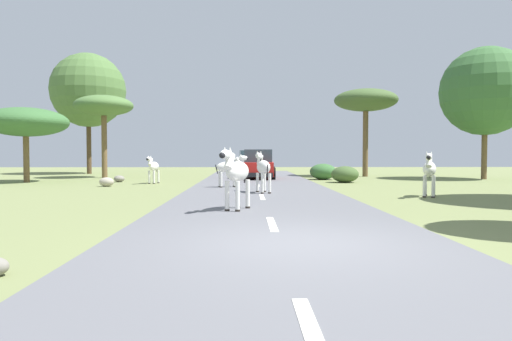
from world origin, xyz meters
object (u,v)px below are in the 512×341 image
Objects in this scene: zebra_4 at (153,167)px; zebra_0 at (236,172)px; car_1 at (259,165)px; tree_5 at (366,101)px; bush_0 at (345,174)px; car_0 at (251,163)px; tree_3 at (26,122)px; tree_0 at (485,91)px; tree_1 at (104,107)px; rock_0 at (107,182)px; tree_2 at (88,90)px; zebra_2 at (263,168)px; zebra_3 at (229,167)px; zebra_1 at (429,170)px; bush_1 at (323,172)px; rock_2 at (119,179)px.

zebra_0 is at bearing 120.07° from zebra_4.
car_1 is 8.92m from tree_5.
car_1 is (5.54, 4.06, -0.02)m from zebra_4.
bush_0 is at bearing -113.36° from tree_5.
tree_3 reaches higher than car_0.
tree_0 is 26.36m from tree_3.
tree_5 reaches higher than bush_0.
car_1 is at bearing -90.04° from car_0.
tree_1 is at bearing 160.17° from bush_0.
rock_0 is at bearing -72.32° from tree_1.
zebra_0 is 12.44m from zebra_4.
zebra_2 is at bearing -54.58° from tree_2.
zebra_0 is at bearing -133.82° from tree_0.
tree_2 is at bearing -160.79° from zebra_3.
car_1 is (0.11, 10.24, -0.16)m from zebra_2.
zebra_1 is 0.28× the size of tree_5.
bush_0 reaches higher than rock_0.
bush_0 is 0.93× the size of bush_1.
zebra_0 is at bearing 89.01° from car_1.
tree_2 is at bearing 153.67° from bush_1.
zebra_3 is at bearing -21.64° from tree_3.
zebra_1 reaches higher than bush_0.
bush_0 is at bearing -3.41° from rock_2.
zebra_4 reaches higher than bush_1.
rock_2 is at bearing -144.60° from zebra_3.
bush_1 is (5.31, 6.66, -0.45)m from zebra_3.
zebra_3 is at bearing -66.13° from zebra_0.
zebra_0 is 26.58m from tree_2.
tree_2 is (-12.67, 17.82, 5.35)m from zebra_2.
rock_2 is at bearing -173.80° from tree_0.
bush_1 is at bearing 7.93° from tree_3.
zebra_0 reaches higher than rock_0.
car_1 is at bearing 40.15° from rock_0.
bush_0 is 12.21m from rock_2.
zebra_1 is 15.20m from tree_5.
tree_5 is 16.71m from rock_2.
zebra_0 is 21.55m from tree_0.
zebra_0 is at bearing -114.03° from tree_5.
rock_0 is at bearing 137.39° from zebra_2.
bush_0 is at bearing -93.82° from zebra_0.
zebra_4 is at bearing 49.96° from rock_0.
zebra_0 is at bearing -14.66° from zebra_3.
car_0 is 16.36m from tree_0.
rock_2 is (-21.28, -2.31, -5.10)m from tree_0.
tree_1 is (-4.27, 5.79, 3.67)m from zebra_4.
zebra_4 is 0.26× the size of tree_5.
zebra_0 is 0.38× the size of car_1.
car_1 is 1.00× the size of tree_3.
tree_3 is at bearing -129.61° from zebra_3.
tree_3 is (0.24, -10.50, -3.14)m from tree_2.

